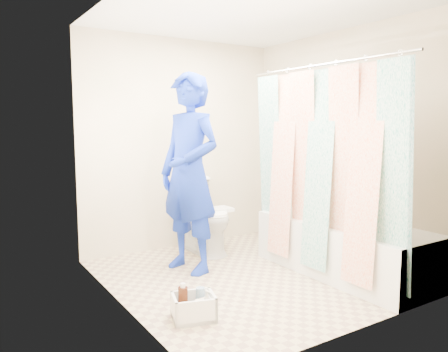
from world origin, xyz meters
TOP-DOWN VIEW (x-y plane):
  - floor at (0.00, 0.00)m, footprint 2.60×2.60m
  - ceiling at (0.00, 0.00)m, footprint 2.40×2.60m
  - wall_back at (0.00, 1.30)m, footprint 2.40×0.02m
  - wall_front at (0.00, -1.30)m, footprint 2.40×0.02m
  - wall_left at (-1.20, 0.00)m, footprint 0.02×2.60m
  - wall_right at (1.20, 0.00)m, footprint 0.02×2.60m
  - bathtub at (0.85, -0.43)m, footprint 0.70×1.75m
  - curtain_rod at (0.52, -0.43)m, footprint 0.02×1.90m
  - shower_curtain at (0.52, -0.43)m, footprint 0.06×1.75m
  - toilet at (0.09, 0.94)m, footprint 0.47×0.82m
  - tank_lid at (0.09, 0.80)m, footprint 0.51×0.23m
  - tank_internals at (0.04, 1.16)m, footprint 0.20×0.07m
  - plumber at (-0.34, 0.46)m, footprint 0.64×0.81m
  - cleaning_caddy at (-0.83, -0.54)m, footprint 0.37×0.33m

SIDE VIEW (x-z plane):
  - floor at x=0.00m, z-range 0.00..0.00m
  - cleaning_caddy at x=-0.83m, z-range -0.03..0.20m
  - bathtub at x=0.85m, z-range 0.02..0.52m
  - toilet at x=0.09m, z-range 0.00..0.83m
  - tank_lid at x=0.09m, z-range 0.47..0.51m
  - tank_internals at x=0.04m, z-range 0.69..0.96m
  - plumber at x=-0.34m, z-range 0.00..1.93m
  - shower_curtain at x=0.52m, z-range 0.12..1.92m
  - wall_back at x=0.00m, z-range 0.00..2.40m
  - wall_front at x=0.00m, z-range 0.00..2.40m
  - wall_left at x=-1.20m, z-range 0.00..2.40m
  - wall_right at x=1.20m, z-range 0.00..2.40m
  - curtain_rod at x=0.52m, z-range 1.94..1.96m
  - ceiling at x=0.00m, z-range 2.39..2.41m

